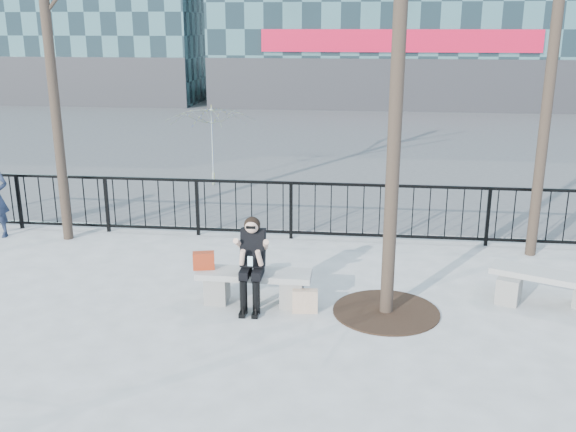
# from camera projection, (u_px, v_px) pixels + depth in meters

# --- Properties ---
(ground) EXTENTS (120.00, 120.00, 0.00)m
(ground) POSITION_uv_depth(u_px,v_px,m) (254.00, 303.00, 9.35)
(ground) COLOR gray
(ground) RESTS_ON ground
(street_surface) EXTENTS (60.00, 23.00, 0.01)m
(street_surface) POSITION_uv_depth(u_px,v_px,m) (322.00, 135.00, 23.63)
(street_surface) COLOR #474747
(street_surface) RESTS_ON ground
(railing) EXTENTS (14.00, 0.06, 1.10)m
(railing) POSITION_uv_depth(u_px,v_px,m) (280.00, 210.00, 12.05)
(railing) COLOR black
(railing) RESTS_ON ground
(tree_grate) EXTENTS (1.50, 1.50, 0.02)m
(tree_grate) POSITION_uv_depth(u_px,v_px,m) (386.00, 311.00, 9.04)
(tree_grate) COLOR black
(tree_grate) RESTS_ON ground
(bench_main) EXTENTS (1.65, 0.46, 0.49)m
(bench_main) POSITION_uv_depth(u_px,v_px,m) (254.00, 284.00, 9.27)
(bench_main) COLOR slate
(bench_main) RESTS_ON ground
(bench_second) EXTENTS (1.61, 0.45, 0.48)m
(bench_second) POSITION_uv_depth(u_px,v_px,m) (548.00, 285.00, 9.24)
(bench_second) COLOR slate
(bench_second) RESTS_ON ground
(seated_woman) EXTENTS (0.50, 0.64, 1.34)m
(seated_woman) POSITION_uv_depth(u_px,v_px,m) (252.00, 264.00, 9.01)
(seated_woman) COLOR black
(seated_woman) RESTS_ON ground
(handbag) EXTENTS (0.34, 0.22, 0.25)m
(handbag) POSITION_uv_depth(u_px,v_px,m) (204.00, 261.00, 9.28)
(handbag) COLOR #A62F14
(handbag) RESTS_ON bench_main
(shopping_bag) EXTENTS (0.36, 0.16, 0.34)m
(shopping_bag) POSITION_uv_depth(u_px,v_px,m) (305.00, 301.00, 9.00)
(shopping_bag) COLOR beige
(shopping_bag) RESTS_ON ground
(vendor_umbrella) EXTENTS (2.38, 2.42, 2.03)m
(vendor_umbrella) POSITION_uv_depth(u_px,v_px,m) (212.00, 146.00, 15.87)
(vendor_umbrella) COLOR yellow
(vendor_umbrella) RESTS_ON ground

